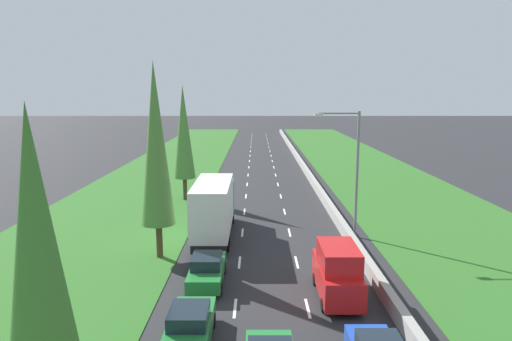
{
  "coord_description": "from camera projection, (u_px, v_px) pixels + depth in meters",
  "views": [
    {
      "loc": [
        -0.74,
        0.71,
        10.2
      ],
      "look_at": [
        -0.5,
        53.49,
        1.18
      ],
      "focal_mm": 31.71,
      "sensor_mm": 36.0,
      "label": 1
    }
  ],
  "objects": [
    {
      "name": "ground_plane",
      "position": [
        260.0,
        171.0,
        60.16
      ],
      "size": [
        300.0,
        300.0,
        0.0
      ],
      "primitive_type": "plane",
      "color": "#28282B",
      "rests_on": "ground"
    },
    {
      "name": "grass_verge_left",
      "position": [
        165.0,
        171.0,
        60.1
      ],
      "size": [
        14.0,
        140.0,
        0.04
      ],
      "primitive_type": "cube",
      "color": "#2D6623",
      "rests_on": "ground"
    },
    {
      "name": "poplar_tree_nearest",
      "position": [
        33.0,
        236.0,
        13.27
      ],
      "size": [
        2.05,
        2.05,
        10.02
      ],
      "color": "#4C3823",
      "rests_on": "ground"
    },
    {
      "name": "green_sedan_left_lane_third",
      "position": [
        205.0,
        270.0,
        24.39
      ],
      "size": [
        1.82,
        4.5,
        1.64
      ],
      "color": "#237A33",
      "rests_on": "ground"
    },
    {
      "name": "street_light_mast",
      "position": [
        350.0,
        165.0,
        31.75
      ],
      "size": [
        3.2,
        0.28,
        9.0
      ],
      "color": "gray",
      "rests_on": "ground"
    },
    {
      "name": "poplar_tree_second",
      "position": [
        154.0,
        145.0,
        27.27
      ],
      "size": [
        2.1,
        2.1,
        12.16
      ],
      "color": "#4C3823",
      "rests_on": "ground"
    },
    {
      "name": "green_sedan_left_lane",
      "position": [
        188.0,
        326.0,
        18.43
      ],
      "size": [
        1.82,
        4.5,
        1.64
      ],
      "color": "#237A33",
      "rests_on": "ground"
    },
    {
      "name": "lane_markings",
      "position": [
        260.0,
        171.0,
        60.16
      ],
      "size": [
        3.64,
        116.0,
        0.01
      ],
      "color": "white",
      "rests_on": "ground"
    },
    {
      "name": "median_barrier",
      "position": [
        302.0,
        168.0,
        60.12
      ],
      "size": [
        0.44,
        120.0,
        0.85
      ],
      "primitive_type": "cube",
      "color": "#9E9B93",
      "rests_on": "ground"
    },
    {
      "name": "white_box_truck_left_lane",
      "position": [
        212.0,
        208.0,
        32.15
      ],
      "size": [
        2.46,
        9.4,
        4.18
      ],
      "color": "black",
      "rests_on": "ground"
    },
    {
      "name": "red_van_right_lane",
      "position": [
        335.0,
        272.0,
        22.58
      ],
      "size": [
        1.96,
        4.9,
        2.82
      ],
      "color": "red",
      "rests_on": "ground"
    },
    {
      "name": "grass_verge_right",
      "position": [
        367.0,
        171.0,
        60.22
      ],
      "size": [
        14.0,
        140.0,
        0.04
      ],
      "primitive_type": "cube",
      "color": "#2D6623",
      "rests_on": "ground"
    },
    {
      "name": "poplar_tree_third",
      "position": [
        181.0,
        133.0,
        42.69
      ],
      "size": [
        2.07,
        2.07,
        10.99
      ],
      "color": "#4C3823",
      "rests_on": "ground"
    }
  ]
}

